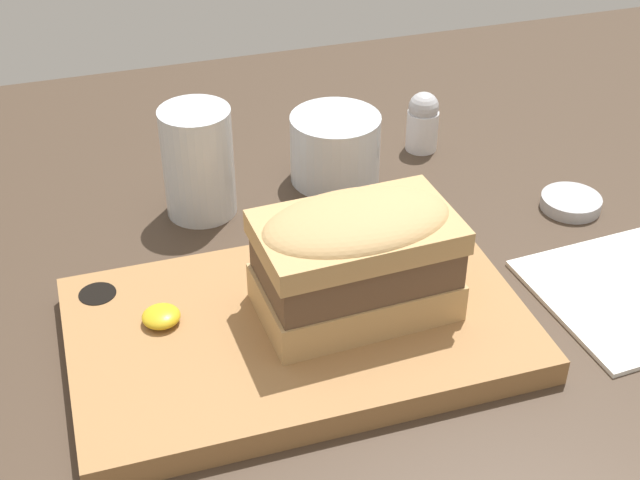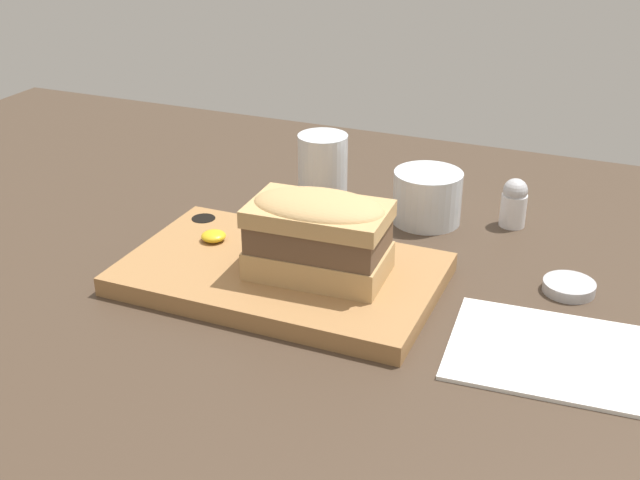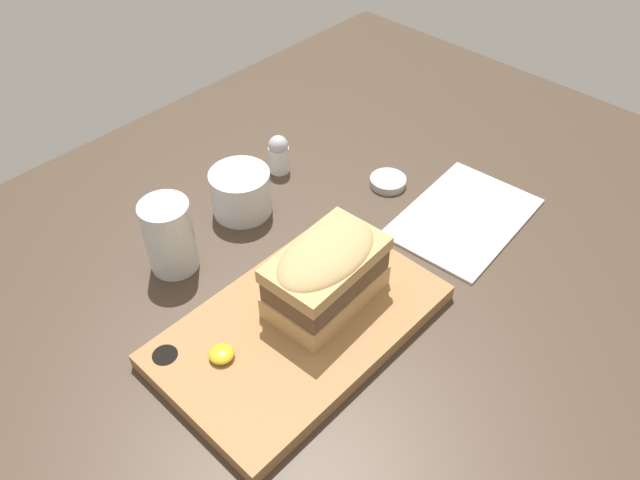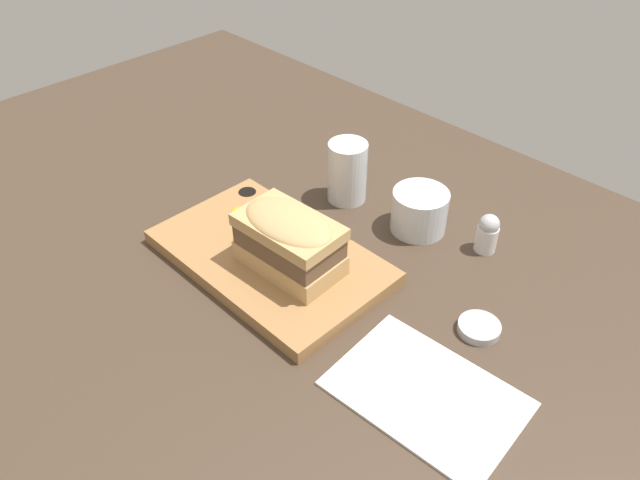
# 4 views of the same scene
# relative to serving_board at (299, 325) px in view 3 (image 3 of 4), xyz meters

# --- Properties ---
(dining_table) EXTENTS (1.50, 1.10, 0.02)m
(dining_table) POSITION_rel_serving_board_xyz_m (-0.02, -0.03, -0.02)
(dining_table) COLOR #423326
(dining_table) RESTS_ON ground
(serving_board) EXTENTS (0.33, 0.20, 0.02)m
(serving_board) POSITION_rel_serving_board_xyz_m (0.00, 0.00, 0.00)
(serving_board) COLOR #9E7042
(serving_board) RESTS_ON dining_table
(sandwich) EXTENTS (0.14, 0.09, 0.09)m
(sandwich) POSITION_rel_serving_board_xyz_m (0.04, -0.00, 0.06)
(sandwich) COLOR tan
(sandwich) RESTS_ON serving_board
(mustard_dollop) EXTENTS (0.03, 0.03, 0.01)m
(mustard_dollop) POSITION_rel_serving_board_xyz_m (-0.09, 0.02, 0.02)
(mustard_dollop) COLOR gold
(mustard_dollop) RESTS_ON serving_board
(water_glass) EXTENTS (0.06, 0.06, 0.10)m
(water_glass) POSITION_rel_serving_board_xyz_m (-0.03, 0.19, 0.03)
(water_glass) COLOR silver
(water_glass) RESTS_ON dining_table
(wine_glass) EXTENTS (0.08, 0.08, 0.06)m
(wine_glass) POSITION_rel_serving_board_xyz_m (0.10, 0.21, 0.02)
(wine_glass) COLOR silver
(wine_glass) RESTS_ON dining_table
(napkin) EXTENTS (0.22, 0.16, 0.00)m
(napkin) POSITION_rel_serving_board_xyz_m (0.30, -0.03, -0.01)
(napkin) COLOR white
(napkin) RESTS_ON dining_table
(salt_shaker) EXTENTS (0.03, 0.03, 0.06)m
(salt_shaker) POSITION_rel_serving_board_xyz_m (0.20, 0.24, 0.02)
(salt_shaker) COLOR white
(salt_shaker) RESTS_ON dining_table
(condiment_dish) EXTENTS (0.05, 0.05, 0.01)m
(condiment_dish) POSITION_rel_serving_board_xyz_m (0.28, 0.10, -0.00)
(condiment_dish) COLOR #B2B2B7
(condiment_dish) RESTS_ON dining_table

